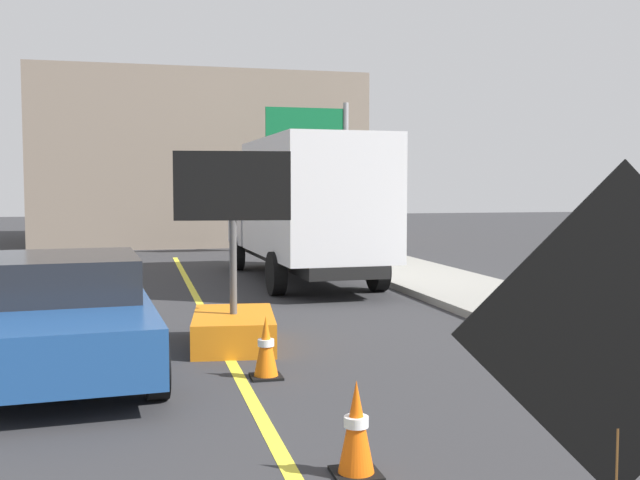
% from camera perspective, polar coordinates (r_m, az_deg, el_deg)
% --- Properties ---
extents(lane_center_stripe, '(0.14, 36.00, 0.01)m').
position_cam_1_polar(lane_center_stripe, '(6.14, -2.56, -16.91)').
color(lane_center_stripe, yellow).
rests_on(lane_center_stripe, ground).
extents(roadwork_sign, '(1.61, 0.30, 2.33)m').
position_cam_1_polar(roadwork_sign, '(3.84, 21.97, -7.21)').
color(roadwork_sign, '#593819').
rests_on(roadwork_sign, ground).
extents(arrow_board_trailer, '(1.60, 1.92, 2.70)m').
position_cam_1_polar(arrow_board_trailer, '(10.40, -6.67, -5.50)').
color(arrow_board_trailer, orange).
rests_on(arrow_board_trailer, ground).
extents(box_truck, '(2.69, 7.56, 3.27)m').
position_cam_1_polar(box_truck, '(17.30, -1.28, 2.68)').
color(box_truck, black).
rests_on(box_truck, ground).
extents(pickup_car, '(2.32, 4.72, 1.38)m').
position_cam_1_polar(pickup_car, '(9.44, -18.98, -5.34)').
color(pickup_car, navy).
rests_on(pickup_car, ground).
extents(highway_guide_sign, '(2.79, 0.18, 5.00)m').
position_cam_1_polar(highway_guide_sign, '(24.57, 0.23, 6.91)').
color(highway_guide_sign, gray).
rests_on(highway_guide_sign, ground).
extents(far_building_block, '(12.23, 9.84, 6.49)m').
position_cam_1_polar(far_building_block, '(31.82, -9.58, 5.88)').
color(far_building_block, gray).
rests_on(far_building_block, ground).
extents(traffic_cone_near_sign, '(0.36, 0.36, 0.74)m').
position_cam_1_polar(traffic_cone_near_sign, '(5.83, 2.80, -14.31)').
color(traffic_cone_near_sign, black).
rests_on(traffic_cone_near_sign, ground).
extents(traffic_cone_mid_lane, '(0.36, 0.36, 0.73)m').
position_cam_1_polar(traffic_cone_mid_lane, '(8.66, -4.18, -8.24)').
color(traffic_cone_mid_lane, black).
rests_on(traffic_cone_mid_lane, ground).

